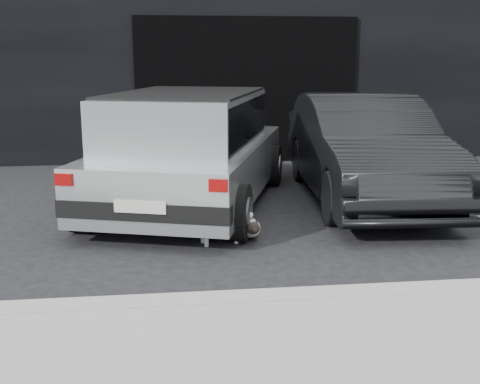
{
  "coord_description": "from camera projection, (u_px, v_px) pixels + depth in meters",
  "views": [
    {
      "loc": [
        -0.46,
        -6.92,
        1.94
      ],
      "look_at": [
        0.27,
        -0.97,
        0.57
      ],
      "focal_mm": 45.0,
      "sensor_mm": 36.0,
      "label": 1
    }
  ],
  "objects": [
    {
      "name": "ground",
      "position": [
        208.0,
        221.0,
        7.18
      ],
      "size": [
        80.0,
        80.0,
        0.0
      ],
      "primitive_type": "plane",
      "color": "black",
      "rests_on": "ground"
    },
    {
      "name": "sidewalk",
      "position": [
        417.0,
        376.0,
        3.61
      ],
      "size": [
        18.0,
        2.2,
        0.11
      ],
      "primitive_type": "cube",
      "color": "#979892",
      "rests_on": "ground"
    },
    {
      "name": "cat_siamese",
      "position": [
        248.0,
        227.0,
        6.49
      ],
      "size": [
        0.3,
        0.77,
        0.27
      ],
      "rotation": [
        0.0,
        0.0,
        3.23
      ],
      "color": "beige",
      "rests_on": "ground"
    },
    {
      "name": "garage_opening",
      "position": [
        247.0,
        91.0,
        10.87
      ],
      "size": [
        4.0,
        0.1,
        2.6
      ],
      "primitive_type": "cube",
      "color": "black",
      "rests_on": "ground"
    },
    {
      "name": "cat_white",
      "position": [
        223.0,
        226.0,
        6.31
      ],
      "size": [
        0.8,
        0.39,
        0.38
      ],
      "rotation": [
        0.0,
        0.0,
        -1.35
      ],
      "color": "silver",
      "rests_on": "ground"
    },
    {
      "name": "curb",
      "position": [
        356.0,
        297.0,
        4.77
      ],
      "size": [
        18.0,
        0.25,
        0.12
      ],
      "primitive_type": "cube",
      "color": "#979892",
      "rests_on": "ground"
    },
    {
      "name": "building_facade",
      "position": [
        234.0,
        27.0,
        12.55
      ],
      "size": [
        34.0,
        4.0,
        5.0
      ],
      "primitive_type": "cube",
      "color": "black",
      "rests_on": "ground"
    },
    {
      "name": "second_car",
      "position": [
        364.0,
        148.0,
        8.08
      ],
      "size": [
        1.78,
        4.39,
        1.42
      ],
      "primitive_type": "imported",
      "rotation": [
        0.0,
        0.0,
        -0.07
      ],
      "color": "black",
      "rests_on": "ground"
    },
    {
      "name": "silver_hatchback",
      "position": [
        190.0,
        145.0,
        7.68
      ],
      "size": [
        2.93,
        4.4,
        1.49
      ],
      "rotation": [
        0.0,
        0.0,
        -0.3
      ],
      "color": "silver",
      "rests_on": "ground"
    }
  ]
}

